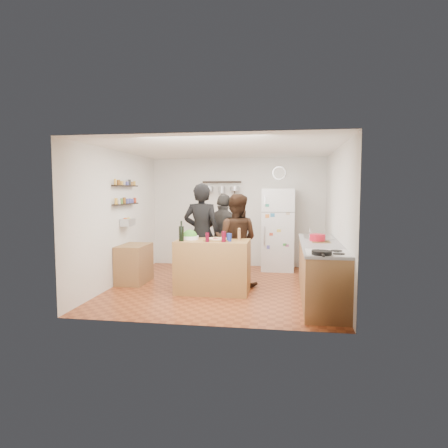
% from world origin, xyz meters
% --- Properties ---
extents(room_shell, '(4.20, 4.20, 4.20)m').
position_xyz_m(room_shell, '(0.00, 0.39, 1.25)').
color(room_shell, brown).
rests_on(room_shell, ground).
extents(prep_island, '(1.25, 0.72, 0.91)m').
position_xyz_m(prep_island, '(-0.12, -0.38, 0.46)').
color(prep_island, '#9F713A').
rests_on(prep_island, floor).
extents(pizza_board, '(0.42, 0.34, 0.02)m').
position_xyz_m(pizza_board, '(-0.04, -0.40, 0.92)').
color(pizza_board, olive).
rests_on(pizza_board, prep_island).
extents(pizza, '(0.34, 0.34, 0.02)m').
position_xyz_m(pizza, '(-0.04, -0.40, 0.94)').
color(pizza, '#D3B78B').
rests_on(pizza, pizza_board).
extents(salad_bowl, '(0.31, 0.31, 0.06)m').
position_xyz_m(salad_bowl, '(-0.54, -0.33, 0.94)').
color(salad_bowl, white).
rests_on(salad_bowl, prep_island).
extents(wine_bottle, '(0.08, 0.08, 0.26)m').
position_xyz_m(wine_bottle, '(-0.62, -0.60, 1.04)').
color(wine_bottle, black).
rests_on(wine_bottle, prep_island).
extents(wine_glass_near, '(0.06, 0.06, 0.16)m').
position_xyz_m(wine_glass_near, '(-0.17, -0.62, 0.99)').
color(wine_glass_near, '#4F0619').
rests_on(wine_glass_near, prep_island).
extents(wine_glass_far, '(0.07, 0.07, 0.18)m').
position_xyz_m(wine_glass_far, '(0.10, -0.58, 1.00)').
color(wine_glass_far, '#5B071A').
rests_on(wine_glass_far, prep_island).
extents(pepper_mill, '(0.05, 0.05, 0.17)m').
position_xyz_m(pepper_mill, '(0.33, -0.33, 0.99)').
color(pepper_mill, '#9B6B41').
rests_on(pepper_mill, prep_island).
extents(salt_canister, '(0.08, 0.08, 0.14)m').
position_xyz_m(salt_canister, '(0.18, -0.50, 0.98)').
color(salt_canister, navy).
rests_on(salt_canister, prep_island).
extents(person_left, '(0.71, 0.48, 1.90)m').
position_xyz_m(person_left, '(-0.43, 0.16, 0.95)').
color(person_left, black).
rests_on(person_left, floor).
extents(person_center, '(0.90, 0.74, 1.70)m').
position_xyz_m(person_center, '(0.22, 0.13, 0.85)').
color(person_center, black).
rests_on(person_center, floor).
extents(person_back, '(1.08, 0.78, 1.70)m').
position_xyz_m(person_back, '(-0.09, 0.67, 0.85)').
color(person_back, '#2A2725').
rests_on(person_back, floor).
extents(counter_run, '(0.63, 2.63, 0.90)m').
position_xyz_m(counter_run, '(1.70, -0.55, 0.45)').
color(counter_run, '#9E7042').
rests_on(counter_run, floor).
extents(stove_top, '(0.60, 0.62, 0.02)m').
position_xyz_m(stove_top, '(1.70, -1.50, 0.91)').
color(stove_top, white).
rests_on(stove_top, counter_run).
extents(skillet, '(0.27, 0.27, 0.05)m').
position_xyz_m(skillet, '(1.60, -1.71, 0.95)').
color(skillet, black).
rests_on(skillet, stove_top).
extents(sink, '(0.50, 0.80, 0.03)m').
position_xyz_m(sink, '(1.70, 0.30, 0.92)').
color(sink, silver).
rests_on(sink, counter_run).
extents(cutting_board, '(0.30, 0.40, 0.02)m').
position_xyz_m(cutting_board, '(1.70, -0.37, 0.91)').
color(cutting_board, brown).
rests_on(cutting_board, counter_run).
extents(red_bowl, '(0.26, 0.26, 0.11)m').
position_xyz_m(red_bowl, '(1.65, -0.26, 0.97)').
color(red_bowl, red).
rests_on(red_bowl, counter_run).
extents(fridge, '(0.70, 0.68, 1.80)m').
position_xyz_m(fridge, '(0.95, 1.75, 0.90)').
color(fridge, white).
rests_on(fridge, floor).
extents(wall_clock, '(0.30, 0.03, 0.30)m').
position_xyz_m(wall_clock, '(0.95, 2.08, 2.15)').
color(wall_clock, silver).
rests_on(wall_clock, back_wall).
extents(spice_shelf_lower, '(0.12, 1.00, 0.02)m').
position_xyz_m(spice_shelf_lower, '(-1.93, 0.20, 1.50)').
color(spice_shelf_lower, black).
rests_on(spice_shelf_lower, left_wall).
extents(spice_shelf_upper, '(0.12, 1.00, 0.02)m').
position_xyz_m(spice_shelf_upper, '(-1.93, 0.20, 1.85)').
color(spice_shelf_upper, black).
rests_on(spice_shelf_upper, left_wall).
extents(produce_basket, '(0.18, 0.35, 0.14)m').
position_xyz_m(produce_basket, '(-1.90, 0.20, 1.15)').
color(produce_basket, silver).
rests_on(produce_basket, left_wall).
extents(side_table, '(0.50, 0.80, 0.73)m').
position_xyz_m(side_table, '(-1.74, 0.08, 0.36)').
color(side_table, '#A17C43').
rests_on(side_table, floor).
extents(pot_rack, '(0.90, 0.04, 0.04)m').
position_xyz_m(pot_rack, '(-0.35, 2.00, 1.95)').
color(pot_rack, black).
rests_on(pot_rack, back_wall).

